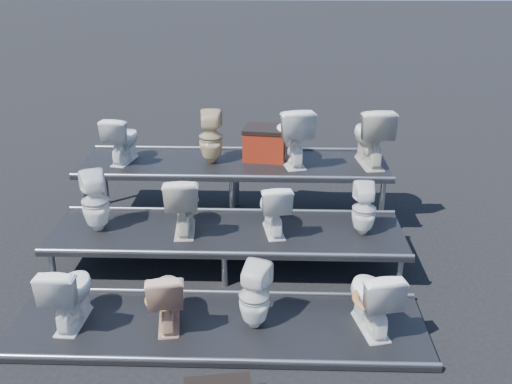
{
  "coord_description": "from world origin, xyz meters",
  "views": [
    {
      "loc": [
        0.54,
        -6.08,
        3.56
      ],
      "look_at": [
        0.34,
        0.1,
        0.93
      ],
      "focal_mm": 40.0,
      "sensor_mm": 36.0,
      "label": 1
    }
  ],
  "objects_px": {
    "toilet_4": "(95,202)",
    "toilet_6": "(274,207)",
    "toilet_10": "(292,135)",
    "toilet_1": "(167,296)",
    "toilet_0": "(69,292)",
    "red_crate": "(265,145)",
    "toilet_5": "(183,203)",
    "toilet_8": "(122,139)",
    "toilet_2": "(254,296)",
    "toilet_7": "(364,209)",
    "toilet_11": "(371,135)",
    "toilet_3": "(372,297)",
    "toilet_9": "(211,137)"
  },
  "relations": [
    {
      "from": "toilet_1",
      "to": "toilet_8",
      "type": "height_order",
      "value": "toilet_8"
    },
    {
      "from": "toilet_0",
      "to": "toilet_1",
      "type": "xyz_separation_m",
      "value": [
        0.98,
        0.0,
        -0.02
      ]
    },
    {
      "from": "toilet_2",
      "to": "toilet_10",
      "type": "height_order",
      "value": "toilet_10"
    },
    {
      "from": "toilet_10",
      "to": "toilet_2",
      "type": "bearing_deg",
      "value": 67.6
    },
    {
      "from": "toilet_1",
      "to": "toilet_2",
      "type": "xyz_separation_m",
      "value": [
        0.88,
        0.0,
        0.02
      ]
    },
    {
      "from": "toilet_2",
      "to": "toilet_3",
      "type": "xyz_separation_m",
      "value": [
        1.16,
        0.0,
        0.01
      ]
    },
    {
      "from": "toilet_8",
      "to": "toilet_2",
      "type": "bearing_deg",
      "value": 137.08
    },
    {
      "from": "toilet_7",
      "to": "toilet_11",
      "type": "height_order",
      "value": "toilet_11"
    },
    {
      "from": "toilet_8",
      "to": "toilet_6",
      "type": "bearing_deg",
      "value": 158.93
    },
    {
      "from": "toilet_4",
      "to": "toilet_11",
      "type": "bearing_deg",
      "value": 178.1
    },
    {
      "from": "toilet_2",
      "to": "toilet_5",
      "type": "relative_size",
      "value": 0.95
    },
    {
      "from": "toilet_4",
      "to": "toilet_6",
      "type": "xyz_separation_m",
      "value": [
        2.11,
        0.0,
        -0.04
      ]
    },
    {
      "from": "toilet_1",
      "to": "toilet_8",
      "type": "relative_size",
      "value": 1.01
    },
    {
      "from": "toilet_2",
      "to": "toilet_4",
      "type": "distance_m",
      "value": 2.36
    },
    {
      "from": "toilet_1",
      "to": "toilet_11",
      "type": "distance_m",
      "value": 3.61
    },
    {
      "from": "toilet_6",
      "to": "toilet_11",
      "type": "relative_size",
      "value": 0.78
    },
    {
      "from": "toilet_2",
      "to": "toilet_11",
      "type": "bearing_deg",
      "value": -100.62
    },
    {
      "from": "toilet_4",
      "to": "toilet_10",
      "type": "distance_m",
      "value": 2.71
    },
    {
      "from": "toilet_2",
      "to": "toilet_7",
      "type": "xyz_separation_m",
      "value": [
        1.24,
        1.3,
        0.37
      ]
    },
    {
      "from": "toilet_3",
      "to": "toilet_7",
      "type": "xyz_separation_m",
      "value": [
        0.08,
        1.3,
        0.35
      ]
    },
    {
      "from": "toilet_8",
      "to": "toilet_4",
      "type": "bearing_deg",
      "value": 99.61
    },
    {
      "from": "toilet_4",
      "to": "toilet_11",
      "type": "height_order",
      "value": "toilet_11"
    },
    {
      "from": "toilet_6",
      "to": "toilet_8",
      "type": "distance_m",
      "value": 2.48
    },
    {
      "from": "toilet_2",
      "to": "toilet_8",
      "type": "xyz_separation_m",
      "value": [
        -1.9,
        2.6,
        0.78
      ]
    },
    {
      "from": "toilet_5",
      "to": "toilet_9",
      "type": "relative_size",
      "value": 1.0
    },
    {
      "from": "toilet_5",
      "to": "toilet_8",
      "type": "height_order",
      "value": "toilet_8"
    },
    {
      "from": "toilet_5",
      "to": "toilet_10",
      "type": "bearing_deg",
      "value": -140.34
    },
    {
      "from": "toilet_5",
      "to": "red_crate",
      "type": "bearing_deg",
      "value": -128.06
    },
    {
      "from": "toilet_7",
      "to": "red_crate",
      "type": "relative_size",
      "value": 1.1
    },
    {
      "from": "toilet_1",
      "to": "toilet_6",
      "type": "relative_size",
      "value": 1.03
    },
    {
      "from": "toilet_7",
      "to": "toilet_9",
      "type": "bearing_deg",
      "value": -33.89
    },
    {
      "from": "toilet_2",
      "to": "toilet_10",
      "type": "relative_size",
      "value": 0.85
    },
    {
      "from": "toilet_2",
      "to": "toilet_5",
      "type": "xyz_separation_m",
      "value": [
        -0.89,
        1.3,
        0.42
      ]
    },
    {
      "from": "toilet_6",
      "to": "toilet_10",
      "type": "distance_m",
      "value": 1.41
    },
    {
      "from": "toilet_0",
      "to": "red_crate",
      "type": "relative_size",
      "value": 1.25
    },
    {
      "from": "toilet_0",
      "to": "toilet_5",
      "type": "height_order",
      "value": "toilet_5"
    },
    {
      "from": "toilet_5",
      "to": "toilet_8",
      "type": "bearing_deg",
      "value": -57.5
    },
    {
      "from": "toilet_5",
      "to": "red_crate",
      "type": "xyz_separation_m",
      "value": [
        0.94,
        1.47,
        0.24
      ]
    },
    {
      "from": "toilet_1",
      "to": "toilet_9",
      "type": "bearing_deg",
      "value": -103.04
    },
    {
      "from": "toilet_9",
      "to": "toilet_4",
      "type": "bearing_deg",
      "value": 45.03
    },
    {
      "from": "toilet_1",
      "to": "toilet_4",
      "type": "bearing_deg",
      "value": -59.78
    },
    {
      "from": "toilet_4",
      "to": "toilet_6",
      "type": "height_order",
      "value": "toilet_4"
    },
    {
      "from": "toilet_3",
      "to": "toilet_9",
      "type": "height_order",
      "value": "toilet_9"
    },
    {
      "from": "toilet_4",
      "to": "toilet_5",
      "type": "xyz_separation_m",
      "value": [
        1.04,
        0.0,
        -0.0
      ]
    },
    {
      "from": "toilet_1",
      "to": "toilet_8",
      "type": "distance_m",
      "value": 2.9
    },
    {
      "from": "red_crate",
      "to": "toilet_2",
      "type": "bearing_deg",
      "value": -83.31
    },
    {
      "from": "toilet_11",
      "to": "red_crate",
      "type": "relative_size",
      "value": 1.44
    },
    {
      "from": "toilet_2",
      "to": "toilet_10",
      "type": "distance_m",
      "value": 2.77
    },
    {
      "from": "toilet_8",
      "to": "toilet_10",
      "type": "bearing_deg",
      "value": -169.02
    },
    {
      "from": "toilet_2",
      "to": "red_crate",
      "type": "xyz_separation_m",
      "value": [
        0.06,
        2.77,
        0.66
      ]
    }
  ]
}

